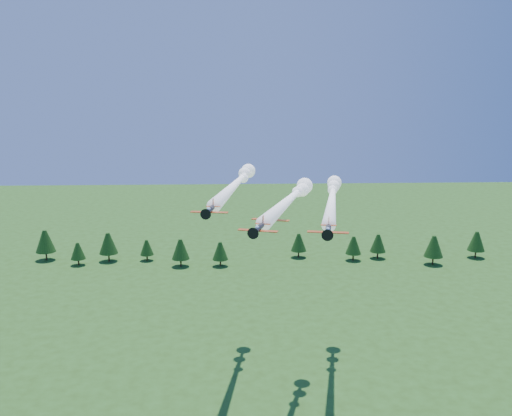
{
  "coord_description": "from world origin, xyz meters",
  "views": [
    {
      "loc": [
        -7.13,
        -96.37,
        63.28
      ],
      "look_at": [
        -2.85,
        0.0,
        43.66
      ],
      "focal_mm": 40.0,
      "sensor_mm": 36.0,
      "label": 1
    }
  ],
  "objects_px": {
    "plane_left": "(237,183)",
    "plane_slot": "(271,218)",
    "plane_right": "(332,197)",
    "plane_lead": "(291,198)"
  },
  "relations": [
    {
      "from": "plane_lead",
      "to": "plane_right",
      "type": "height_order",
      "value": "plane_lead"
    },
    {
      "from": "plane_left",
      "to": "plane_slot",
      "type": "bearing_deg",
      "value": -65.6
    },
    {
      "from": "plane_left",
      "to": "plane_slot",
      "type": "distance_m",
      "value": 24.26
    },
    {
      "from": "plane_right",
      "to": "plane_slot",
      "type": "height_order",
      "value": "plane_right"
    },
    {
      "from": "plane_lead",
      "to": "plane_left",
      "type": "distance_m",
      "value": 17.94
    },
    {
      "from": "plane_left",
      "to": "plane_slot",
      "type": "xyz_separation_m",
      "value": [
        6.2,
        -23.25,
        -3.06
      ]
    },
    {
      "from": "plane_left",
      "to": "plane_right",
      "type": "distance_m",
      "value": 21.88
    },
    {
      "from": "plane_right",
      "to": "plane_slot",
      "type": "xyz_separation_m",
      "value": [
        -15.31,
        -20.56,
        -0.1
      ]
    },
    {
      "from": "plane_lead",
      "to": "plane_slot",
      "type": "bearing_deg",
      "value": -100.78
    },
    {
      "from": "plane_left",
      "to": "plane_right",
      "type": "xyz_separation_m",
      "value": [
        21.51,
        -2.69,
        -2.96
      ]
    }
  ]
}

